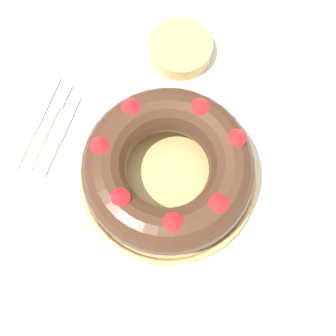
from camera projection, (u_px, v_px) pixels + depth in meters
name	position (u px, v px, depth m)	size (l,w,h in m)	color
ground_plane	(163.00, 246.00, 1.61)	(8.00, 8.00, 0.00)	#4C4742
dining_table	(160.00, 199.00, 0.99)	(1.14, 1.26, 0.73)	silver
serving_dish	(168.00, 177.00, 0.91)	(0.34, 0.34, 0.02)	tan
bundt_cake	(168.00, 168.00, 0.86)	(0.32, 0.32, 0.10)	#4C2D1E
fork	(51.00, 119.00, 0.96)	(0.02, 0.20, 0.01)	white
serving_knife	(33.00, 128.00, 0.95)	(0.02, 0.22, 0.01)	white
cake_knife	(57.00, 141.00, 0.94)	(0.02, 0.18, 0.01)	white
side_bowl	(180.00, 49.00, 0.99)	(0.13, 0.13, 0.04)	tan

